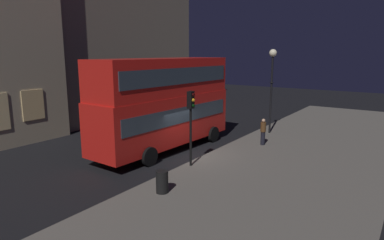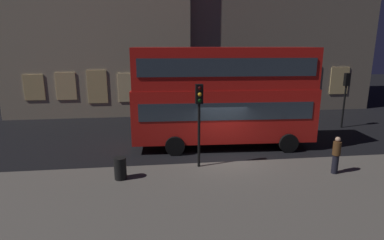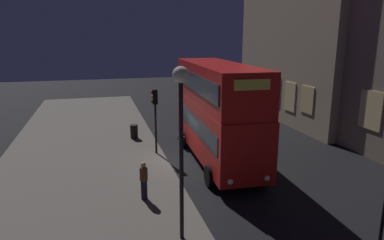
# 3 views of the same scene
# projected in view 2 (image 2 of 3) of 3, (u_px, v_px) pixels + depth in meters

# --- Properties ---
(ground_plane) EXTENTS (80.00, 80.00, 0.00)m
(ground_plane) POSITION_uv_depth(u_px,v_px,m) (225.00, 159.00, 15.64)
(ground_plane) COLOR black
(sidewalk_slab) EXTENTS (44.00, 9.14, 0.12)m
(sidewalk_slab) POSITION_uv_depth(u_px,v_px,m) (260.00, 212.00, 10.55)
(sidewalk_slab) COLOR #5B564F
(sidewalk_slab) RESTS_ON ground
(building_with_clock) EXTENTS (14.30, 7.54, 18.04)m
(building_with_clock) POSITION_uv_depth(u_px,v_px,m) (99.00, 1.00, 25.67)
(building_with_clock) COLOR tan
(building_with_clock) RESTS_ON ground
(double_decker_bus) EXTENTS (9.99, 3.24, 5.44)m
(double_decker_bus) POSITION_uv_depth(u_px,v_px,m) (223.00, 92.00, 16.89)
(double_decker_bus) COLOR red
(double_decker_bus) RESTS_ON ground
(traffic_light_near_kerb) EXTENTS (0.33, 0.37, 3.80)m
(traffic_light_near_kerb) POSITION_uv_depth(u_px,v_px,m) (199.00, 108.00, 13.69)
(traffic_light_near_kerb) COLOR black
(traffic_light_near_kerb) RESTS_ON sidewalk_slab
(traffic_light_far_side) EXTENTS (0.33, 0.37, 3.73)m
(traffic_light_far_side) POSITION_uv_depth(u_px,v_px,m) (346.00, 89.00, 20.84)
(traffic_light_far_side) COLOR black
(traffic_light_far_side) RESTS_ON ground
(pedestrian) EXTENTS (0.34, 0.34, 1.65)m
(pedestrian) POSITION_uv_depth(u_px,v_px,m) (336.00, 155.00, 13.41)
(pedestrian) COLOR black
(pedestrian) RESTS_ON sidewalk_slab
(litter_bin) EXTENTS (0.51, 0.51, 0.93)m
(litter_bin) POSITION_uv_depth(u_px,v_px,m) (120.00, 168.00, 12.93)
(litter_bin) COLOR black
(litter_bin) RESTS_ON sidewalk_slab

